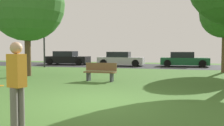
# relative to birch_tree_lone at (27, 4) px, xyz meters

# --- Properties ---
(ground_plane) EXTENTS (44.00, 44.00, 0.00)m
(ground_plane) POSITION_rel_birch_tree_lone_xyz_m (6.15, -5.81, -4.25)
(ground_plane) COLOR #3D6628
(road_strip) EXTENTS (44.00, 6.40, 0.01)m
(road_strip) POSITION_rel_birch_tree_lone_xyz_m (6.15, 10.19, -4.25)
(road_strip) COLOR #28282B
(road_strip) RESTS_ON ground_plane
(birch_tree_lone) EXTENTS (4.41, 4.41, 6.47)m
(birch_tree_lone) POSITION_rel_birch_tree_lone_xyz_m (0.00, 0.00, 0.00)
(birch_tree_lone) COLOR brown
(birch_tree_lone) RESTS_ON ground_plane
(person_thrower) EXTENTS (0.37, 0.30, 1.72)m
(person_thrower) POSITION_rel_birch_tree_lone_xyz_m (5.52, -8.61, -3.29)
(person_thrower) COLOR slate
(person_thrower) RESTS_ON ground_plane
(frisbee_disc) EXTENTS (0.27, 0.27, 0.03)m
(frisbee_disc) POSITION_rel_birch_tree_lone_xyz_m (1.20, -3.84, -4.24)
(frisbee_disc) COLOR orange
(frisbee_disc) RESTS_ON ground_plane
(parked_car_black) EXTENTS (4.50, 1.96, 1.38)m
(parked_car_black) POSITION_rel_birch_tree_lone_xyz_m (-2.39, 10.49, -3.62)
(parked_car_black) COLOR black
(parked_car_black) RESTS_ON ground_plane
(parked_car_silver) EXTENTS (4.31, 1.93, 1.34)m
(parked_car_silver) POSITION_rel_birch_tree_lone_xyz_m (3.42, 9.90, -3.63)
(parked_car_silver) COLOR #B7B7BC
(parked_car_silver) RESTS_ON ground_plane
(parked_car_green) EXTENTS (4.24, 1.93, 1.33)m
(parked_car_green) POSITION_rel_birch_tree_lone_xyz_m (9.24, 10.52, -3.64)
(parked_car_green) COLOR #195633
(parked_car_green) RESTS_ON ground_plane
(park_bench) EXTENTS (1.60, 0.45, 0.90)m
(park_bench) POSITION_rel_birch_tree_lone_xyz_m (4.87, -1.18, -3.79)
(park_bench) COLOR brown
(park_bench) RESTS_ON ground_plane
(street_lamp_post) EXTENTS (0.14, 0.14, 4.50)m
(street_lamp_post) POSITION_rel_birch_tree_lone_xyz_m (-2.63, 6.39, -2.00)
(street_lamp_post) COLOR #2D2D33
(street_lamp_post) RESTS_ON ground_plane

